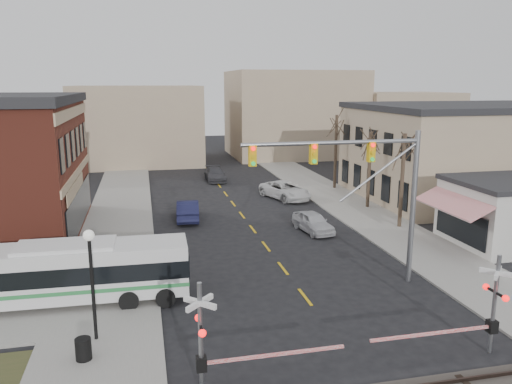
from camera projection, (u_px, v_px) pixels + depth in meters
ground at (319, 315)px, 22.64m from camera, size 160.00×160.00×0.00m
sidewalk_west at (120, 215)px, 39.63m from camera, size 5.00×60.00×0.12m
sidewalk_east at (344, 203)px, 43.74m from camera, size 5.00×60.00×0.12m
tan_building at (473, 151)px, 45.54m from camera, size 20.30×15.30×8.50m
tree_east_a at (402, 181)px, 35.60m from camera, size 0.28×0.28×6.75m
tree_east_b at (369, 170)px, 41.43m from camera, size 0.28×0.28×6.30m
tree_east_c at (336, 152)px, 49.00m from camera, size 0.28×0.28×7.20m
transit_bus at (68, 272)px, 23.39m from camera, size 11.23×2.74×2.88m
traffic_signal_mast at (368, 178)px, 24.85m from camera, size 9.20×0.30×8.00m
rr_crossing_west at (214, 339)px, 16.64m from camera, size 5.60×1.36×4.00m
rr_crossing_east at (484, 306)px, 19.03m from camera, size 5.60×1.36×4.00m
street_lamp at (91, 263)px, 19.63m from camera, size 0.44×0.44×4.62m
trash_bin at (83, 349)px, 18.73m from camera, size 0.60×0.60×0.84m
car_a at (313, 222)px, 35.24m from camera, size 2.30×4.38×1.42m
car_b at (188, 210)px, 38.38m from camera, size 2.03×4.84×1.56m
car_c at (285, 190)px, 45.34m from camera, size 4.30×6.15×1.56m
car_d at (215, 174)px, 53.74m from camera, size 2.00×4.84×1.40m
pedestrian_near at (129, 271)px, 25.45m from camera, size 0.50×0.65×1.60m
pedestrian_far at (106, 264)px, 26.37m from camera, size 0.93×1.02×1.69m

